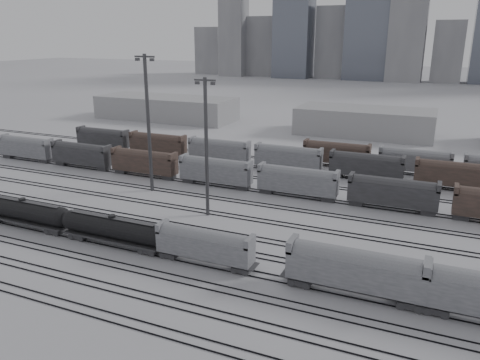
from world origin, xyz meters
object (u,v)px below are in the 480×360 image
at_px(hopper_car_b, 355,268).
at_px(hopper_car_a, 205,243).
at_px(tank_car_b, 113,229).
at_px(tank_car_a, 24,211).
at_px(light_mast_c, 206,145).

bearing_deg(hopper_car_b, hopper_car_a, -180.00).
distance_m(tank_car_b, hopper_car_a, 14.77).
distance_m(tank_car_a, light_mast_c, 30.45).
bearing_deg(hopper_car_b, tank_car_b, 180.00).
relative_size(tank_car_a, hopper_car_b, 1.15).
relative_size(tank_car_b, light_mast_c, 0.78).
distance_m(tank_car_a, hopper_car_b, 51.37).
distance_m(hopper_car_a, hopper_car_b, 19.43).
xyz_separation_m(hopper_car_a, light_mast_c, (-7.78, 15.93, 9.12)).
distance_m(hopper_car_b, light_mast_c, 32.67).
relative_size(hopper_car_b, light_mast_c, 0.69).
bearing_deg(tank_car_b, light_mast_c, 66.31).
height_order(tank_car_a, hopper_car_a, hopper_car_a).
bearing_deg(tank_car_b, hopper_car_a, -0.00).
bearing_deg(tank_car_a, light_mast_c, 33.40).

